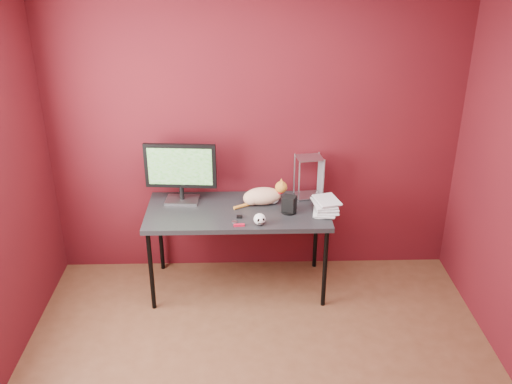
{
  "coord_description": "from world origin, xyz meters",
  "views": [
    {
      "loc": [
        -0.11,
        -2.82,
        2.87
      ],
      "look_at": [
        -0.0,
        1.15,
        1.01
      ],
      "focal_mm": 40.0,
      "sensor_mm": 36.0,
      "label": 1
    }
  ],
  "objects_px": {
    "skull_mug": "(260,219)",
    "speaker": "(289,205)",
    "desk": "(238,215)",
    "book_stack": "(318,143)",
    "cat": "(263,196)",
    "monitor": "(180,170)"
  },
  "relations": [
    {
      "from": "desk",
      "to": "book_stack",
      "type": "height_order",
      "value": "book_stack"
    },
    {
      "from": "desk",
      "to": "skull_mug",
      "type": "bearing_deg",
      "value": -57.27
    },
    {
      "from": "cat",
      "to": "speaker",
      "type": "height_order",
      "value": "cat"
    },
    {
      "from": "desk",
      "to": "speaker",
      "type": "xyz_separation_m",
      "value": [
        0.42,
        -0.06,
        0.12
      ]
    },
    {
      "from": "speaker",
      "to": "book_stack",
      "type": "distance_m",
      "value": 0.57
    },
    {
      "from": "desk",
      "to": "cat",
      "type": "distance_m",
      "value": 0.27
    },
    {
      "from": "skull_mug",
      "to": "speaker",
      "type": "distance_m",
      "value": 0.32
    },
    {
      "from": "skull_mug",
      "to": "book_stack",
      "type": "distance_m",
      "value": 0.74
    },
    {
      "from": "skull_mug",
      "to": "book_stack",
      "type": "height_order",
      "value": "book_stack"
    },
    {
      "from": "cat",
      "to": "speaker",
      "type": "distance_m",
      "value": 0.26
    },
    {
      "from": "cat",
      "to": "book_stack",
      "type": "xyz_separation_m",
      "value": [
        0.42,
        -0.15,
        0.52
      ]
    },
    {
      "from": "cat",
      "to": "skull_mug",
      "type": "xyz_separation_m",
      "value": [
        -0.04,
        -0.37,
        -0.03
      ]
    },
    {
      "from": "speaker",
      "to": "monitor",
      "type": "bearing_deg",
      "value": -170.73
    },
    {
      "from": "cat",
      "to": "desk",
      "type": "bearing_deg",
      "value": -160.29
    },
    {
      "from": "speaker",
      "to": "book_stack",
      "type": "height_order",
      "value": "book_stack"
    },
    {
      "from": "monitor",
      "to": "cat",
      "type": "relative_size",
      "value": 1.32
    },
    {
      "from": "monitor",
      "to": "speaker",
      "type": "distance_m",
      "value": 0.94
    },
    {
      "from": "book_stack",
      "to": "desk",
      "type": "bearing_deg",
      "value": 175.06
    },
    {
      "from": "skull_mug",
      "to": "speaker",
      "type": "bearing_deg",
      "value": 26.3
    },
    {
      "from": "cat",
      "to": "skull_mug",
      "type": "relative_size",
      "value": 4.58
    },
    {
      "from": "cat",
      "to": "skull_mug",
      "type": "height_order",
      "value": "cat"
    },
    {
      "from": "cat",
      "to": "book_stack",
      "type": "bearing_deg",
      "value": -25.16
    }
  ]
}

